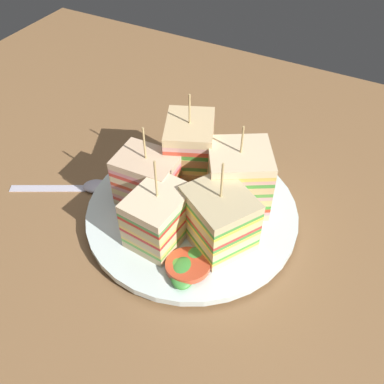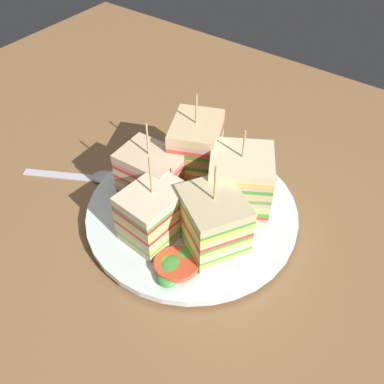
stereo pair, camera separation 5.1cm
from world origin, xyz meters
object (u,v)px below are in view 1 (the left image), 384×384
object	(u,v)px
spoon	(83,187)
sandwich_wedge_4	(148,179)
sandwich_wedge_0	(159,217)
chip_pile	(192,200)
plate	(192,212)
sandwich_wedge_1	(219,219)
sandwich_wedge_3	(190,152)
sandwich_wedge_2	(238,178)

from	to	relation	value
spoon	sandwich_wedge_4	bearing A→B (deg)	-20.40
sandwich_wedge_0	sandwich_wedge_4	distance (cm)	6.32
sandwich_wedge_0	chip_pile	xyz separation A→B (cm)	(-1.21, -5.66, -1.81)
plate	spoon	size ratio (longest dim) A/B	2.07
sandwich_wedge_0	chip_pile	bearing A→B (deg)	-7.22
sandwich_wedge_0	sandwich_wedge_1	distance (cm)	6.74
plate	sandwich_wedge_1	xyz separation A→B (cm)	(-4.92, 2.81, 4.22)
sandwich_wedge_1	sandwich_wedge_4	bearing A→B (deg)	21.24
sandwich_wedge_1	spoon	size ratio (longest dim) A/B	0.92
sandwich_wedge_1	sandwich_wedge_3	xyz separation A→B (cm)	(7.84, -7.67, 0.93)
sandwich_wedge_0	chip_pile	world-z (taller)	sandwich_wedge_0
plate	spoon	world-z (taller)	plate
sandwich_wedge_2	sandwich_wedge_4	world-z (taller)	sandwich_wedge_2
sandwich_wedge_2	spoon	xyz separation A→B (cm)	(19.89, 6.01, -5.31)
sandwich_wedge_4	chip_pile	xyz separation A→B (cm)	(-5.55, -1.07, -1.86)
sandwich_wedge_0	sandwich_wedge_2	bearing A→B (deg)	-26.15
sandwich_wedge_4	spoon	world-z (taller)	sandwich_wedge_4
sandwich_wedge_3	chip_pile	size ratio (longest dim) A/B	1.85
plate	sandwich_wedge_3	xyz separation A→B (cm)	(2.92, -4.86, 5.15)
plate	sandwich_wedge_1	world-z (taller)	sandwich_wedge_1
sandwich_wedge_0	sandwich_wedge_1	xyz separation A→B (cm)	(-6.16, -2.71, 0.23)
spoon	chip_pile	bearing A→B (deg)	-19.28
plate	sandwich_wedge_4	size ratio (longest dim) A/B	2.37
spoon	sandwich_wedge_0	bearing A→B (deg)	-40.82
sandwich_wedge_1	chip_pile	distance (cm)	6.11
chip_pile	spoon	bearing A→B (deg)	8.91
plate	spoon	xyz separation A→B (cm)	(15.60, 2.30, -0.59)
plate	sandwich_wedge_1	distance (cm)	7.06
chip_pile	sandwich_wedge_3	bearing A→B (deg)	-58.58
sandwich_wedge_1	sandwich_wedge_3	size ratio (longest dim) A/B	0.91
sandwich_wedge_4	chip_pile	distance (cm)	5.95
sandwich_wedge_3	sandwich_wedge_4	xyz separation A→B (cm)	(2.67, 5.80, -1.10)
sandwich_wedge_0	sandwich_wedge_2	xyz separation A→B (cm)	(-5.54, -9.23, 0.73)
sandwich_wedge_2	sandwich_wedge_1	bearing A→B (deg)	64.87
plate	sandwich_wedge_2	world-z (taller)	sandwich_wedge_2
sandwich_wedge_4	sandwich_wedge_3	bearing A→B (deg)	62.28
sandwich_wedge_1	sandwich_wedge_4	size ratio (longest dim) A/B	1.05
sandwich_wedge_0	sandwich_wedge_4	size ratio (longest dim) A/B	1.04
sandwich_wedge_0	plate	bearing A→B (deg)	-7.87
sandwich_wedge_0	sandwich_wedge_2	distance (cm)	10.79
sandwich_wedge_4	chip_pile	bearing A→B (deg)	7.89
sandwich_wedge_2	sandwich_wedge_4	xyz separation A→B (cm)	(9.89, 4.64, -0.68)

